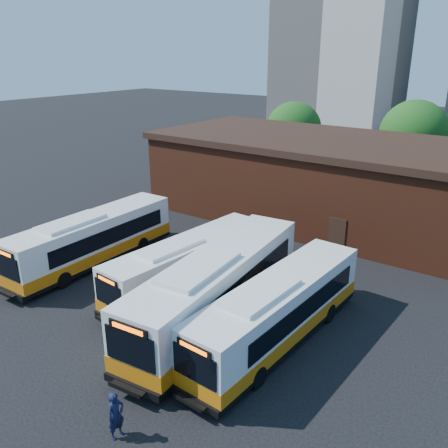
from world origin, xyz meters
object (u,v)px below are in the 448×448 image
Objects in this scene: bus_mideast at (217,291)px; transit_worker at (116,416)px; bus_west at (93,241)px; bus_east at (277,314)px; bus_midwest at (188,266)px.

bus_mideast is 7.52× the size of transit_worker.
transit_worker is (1.72, -8.17, -0.76)m from bus_mideast.
bus_east is (13.71, -0.74, -0.03)m from bus_west.
bus_mideast is at bearing -6.20° from bus_west.
bus_west is 13.73m from bus_east.
bus_west is at bearing 169.17° from bus_mideast.
bus_west is at bearing -168.10° from bus_midwest.
bus_mideast is at bearing -23.50° from bus_midwest.
bus_midwest is 6.87m from bus_east.
bus_west is at bearing 56.33° from transit_worker.
bus_midwest is at bearing 30.06° from transit_worker.
transit_worker is (5.06, -9.96, -0.49)m from bus_midwest.
bus_midwest is 11.18m from transit_worker.
bus_west is 0.89× the size of bus_mideast.
transit_worker is (12.10, -9.05, -0.59)m from bus_west.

